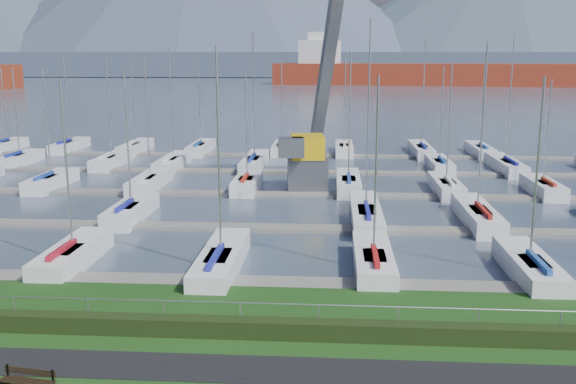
{
  "coord_description": "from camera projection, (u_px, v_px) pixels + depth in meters",
  "views": [
    {
      "loc": [
        2.43,
        -22.94,
        10.48
      ],
      "look_at": [
        0.0,
        12.0,
        3.0
      ],
      "focal_mm": 40.0,
      "sensor_mm": 36.0,
      "label": 1
    }
  ],
  "objects": [
    {
      "name": "bench_left",
      "position": [
        28.0,
        381.0,
        20.19
      ],
      "size": [
        1.84,
        0.68,
        0.85
      ],
      "rotation": [
        0.0,
        0.0,
        -0.15
      ],
      "color": "black",
      "rests_on": "grass"
    },
    {
      "name": "path",
      "position": [
        257.0,
        370.0,
        21.8
      ],
      "size": [
        160.0,
        2.0,
        0.04
      ],
      "primitive_type": "cube",
      "color": "black",
      "rests_on": "grass"
    },
    {
      "name": "crane",
      "position": [
        314.0,
        120.0,
        52.32
      ],
      "size": [
        6.07,
        13.23,
        22.35
      ],
      "rotation": [
        0.0,
        0.0,
        0.09
      ],
      "color": "#5B5D63",
      "rests_on": "water"
    },
    {
      "name": "foothill",
      "position": [
        329.0,
        64.0,
        345.42
      ],
      "size": [
        900.0,
        80.0,
        12.0
      ],
      "primitive_type": "cube",
      "color": "#444E63",
      "rests_on": "water"
    },
    {
      "name": "water",
      "position": [
        327.0,
        81.0,
        278.47
      ],
      "size": [
        800.0,
        540.0,
        0.2
      ],
      "primitive_type": "cube",
      "color": "#435062"
    },
    {
      "name": "cargo_ship_mid",
      "position": [
        410.0,
        75.0,
        236.71
      ],
      "size": [
        111.29,
        34.06,
        21.5
      ],
      "rotation": [
        0.0,
        0.0,
        -0.15
      ],
      "color": "maroon",
      "rests_on": "water"
    },
    {
      "name": "fence",
      "position": [
        266.0,
        303.0,
        24.48
      ],
      "size": [
        80.0,
        0.04,
        0.04
      ],
      "primitive_type": "cylinder",
      "rotation": [
        0.0,
        1.57,
        0.0
      ],
      "color": "#9A9DA3",
      "rests_on": "grass"
    },
    {
      "name": "docks",
      "position": [
        300.0,
        195.0,
        50.14
      ],
      "size": [
        90.0,
        41.6,
        0.25
      ],
      "color": "slate",
      "rests_on": "water"
    },
    {
      "name": "hedge",
      "position": [
        265.0,
        328.0,
        24.27
      ],
      "size": [
        80.0,
        0.7,
        0.7
      ],
      "primitive_type": "cube",
      "color": "black",
      "rests_on": "grass"
    },
    {
      "name": "sailboat_fleet",
      "position": [
        286.0,
        120.0,
        51.92
      ],
      "size": [
        75.35,
        49.86,
        13.29
      ],
      "color": "navy",
      "rests_on": "water"
    }
  ]
}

